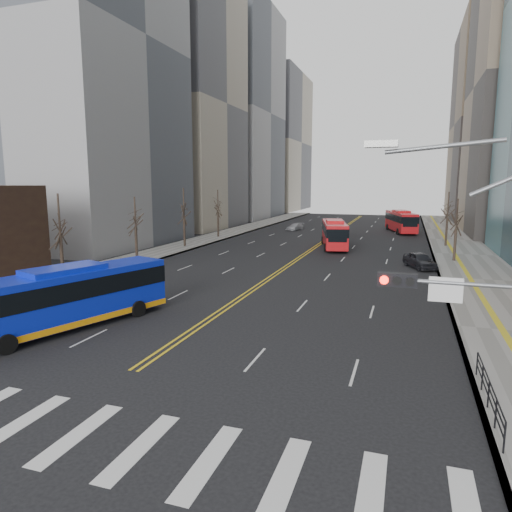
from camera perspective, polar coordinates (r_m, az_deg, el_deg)
ground at (r=17.98m, az=-24.41°, el=-19.00°), size 220.00×220.00×0.00m
sidewalk_right at (r=57.32m, az=24.57°, el=0.14°), size 7.00×130.00×0.15m
sidewalk_left at (r=63.35m, az=-7.64°, el=1.68°), size 5.00×130.00×0.15m
crosswalk at (r=17.98m, az=-24.41°, el=-18.98°), size 26.70×4.00×0.01m
centerline at (r=67.83m, az=8.83°, el=2.09°), size 0.55×100.00×0.01m
office_towers at (r=82.17m, az=11.05°, el=20.01°), size 83.00×134.00×58.00m
signal_mast at (r=14.04m, az=28.51°, el=-5.94°), size 5.37×0.37×9.39m
pedestrian_railing at (r=19.15m, az=27.10°, el=-14.68°), size 0.06×6.06×1.02m
street_trees at (r=49.59m, az=-3.35°, el=5.26°), size 35.20×47.20×7.60m
blue_bus at (r=27.99m, az=-22.66°, el=-4.68°), size 6.44×12.59×3.60m
red_bus_near at (r=59.11m, az=9.76°, el=2.96°), size 5.05×11.58×3.58m
red_bus_far at (r=80.16m, az=17.66°, el=4.30°), size 5.58×11.93×3.68m
car_white at (r=38.15m, az=-20.48°, el=-2.89°), size 1.59×4.07×1.32m
car_dark_mid at (r=47.03m, az=19.80°, el=-0.51°), size 3.57×4.92×1.56m
car_silver at (r=80.23m, az=4.92°, el=3.67°), size 2.75×4.39×1.19m
car_dark_far at (r=90.80m, az=17.32°, el=3.97°), size 3.86×5.21×1.32m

